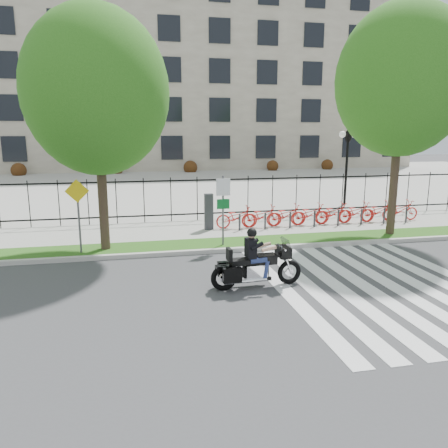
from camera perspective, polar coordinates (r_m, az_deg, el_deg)
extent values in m
plane|color=#3E3E40|center=(11.31, -2.47, -9.67)|extent=(120.00, 120.00, 0.00)
cube|color=#AFACA5|center=(15.13, -5.07, -3.74)|extent=(60.00, 0.20, 0.15)
cube|color=#205314|center=(15.95, -5.45, -2.92)|extent=(60.00, 1.50, 0.15)
cube|color=#AAA89F|center=(18.36, -6.36, -0.94)|extent=(60.00, 3.50, 0.15)
cube|color=#AAA89F|center=(35.64, -9.23, 5.25)|extent=(80.00, 34.00, 0.10)
cube|color=gray|center=(55.69, -10.72, 17.87)|extent=(60.00, 20.00, 20.00)
cylinder|color=black|center=(25.34, 15.67, 6.68)|extent=(0.14, 0.14, 4.00)
cylinder|color=black|center=(25.25, 15.92, 10.97)|extent=(0.06, 0.70, 0.70)
sphere|color=white|center=(25.08, 15.21, 11.24)|extent=(0.36, 0.36, 0.36)
sphere|color=white|center=(25.41, 16.65, 11.16)|extent=(0.36, 0.36, 0.36)
cylinder|color=#33231C|center=(15.49, -15.57, 3.83)|extent=(0.32, 0.32, 3.87)
ellipsoid|color=#1E5814|center=(15.39, -16.30, 16.28)|extent=(4.74, 4.74, 5.45)
cylinder|color=#33231C|center=(18.43, 21.34, 5.55)|extent=(0.32, 0.32, 4.41)
ellipsoid|color=#1E5814|center=(18.43, 22.25, 17.01)|extent=(4.94, 4.94, 5.69)
cube|color=#2D2D33|center=(18.13, -2.00, 1.62)|extent=(0.35, 0.25, 1.50)
imported|color=red|center=(18.43, 1.68, 0.90)|extent=(1.78, 0.62, 0.94)
cylinder|color=#2D2D33|center=(17.98, 2.05, 0.23)|extent=(0.08, 0.08, 0.70)
imported|color=red|center=(18.71, 4.95, 1.04)|extent=(1.78, 0.62, 0.94)
cylinder|color=#2D2D33|center=(18.27, 5.40, 0.38)|extent=(0.08, 0.08, 0.70)
imported|color=red|center=(19.06, 8.12, 1.16)|extent=(1.78, 0.62, 0.94)
cylinder|color=#2D2D33|center=(18.62, 8.63, 0.52)|extent=(0.08, 0.08, 0.70)
imported|color=red|center=(19.46, 11.16, 1.28)|extent=(1.78, 0.62, 0.94)
cylinder|color=#2D2D33|center=(19.04, 11.74, 0.65)|extent=(0.08, 0.08, 0.70)
imported|color=red|center=(19.92, 14.08, 1.39)|extent=(1.78, 0.62, 0.94)
cylinder|color=#2D2D33|center=(19.50, 14.70, 0.78)|extent=(0.08, 0.08, 0.70)
imported|color=red|center=(20.42, 16.85, 1.49)|extent=(1.78, 0.62, 0.94)
cylinder|color=#2D2D33|center=(20.01, 17.52, 0.89)|extent=(0.08, 0.08, 0.70)
imported|color=red|center=(20.97, 19.49, 1.58)|extent=(1.78, 0.62, 0.94)
cylinder|color=#2D2D33|center=(20.58, 20.19, 1.00)|extent=(0.08, 0.08, 0.70)
imported|color=red|center=(21.56, 21.99, 1.66)|extent=(1.78, 0.62, 0.94)
cylinder|color=#2D2D33|center=(21.18, 22.71, 1.10)|extent=(0.08, 0.08, 0.70)
cylinder|color=#59595B|center=(15.54, -0.13, 1.75)|extent=(0.07, 0.07, 2.50)
cube|color=white|center=(15.37, -0.10, 4.84)|extent=(0.50, 0.03, 0.60)
cube|color=#0C6626|center=(15.46, -0.10, 2.63)|extent=(0.45, 0.03, 0.35)
cylinder|color=#59595B|center=(15.33, -18.42, 0.79)|extent=(0.07, 0.07, 2.40)
cube|color=yellow|center=(15.15, -18.67, 4.10)|extent=(0.78, 0.03, 0.78)
torus|color=black|center=(12.35, 8.52, -6.23)|extent=(0.69, 0.16, 0.68)
torus|color=black|center=(11.75, -0.02, -7.05)|extent=(0.73, 0.18, 0.72)
cube|color=black|center=(12.09, 7.74, -3.60)|extent=(0.32, 0.56, 0.30)
cube|color=#26262B|center=(12.06, 8.08, -2.53)|extent=(0.17, 0.50, 0.30)
cube|color=silver|center=(11.96, 4.14, -6.17)|extent=(0.61, 0.37, 0.40)
cube|color=black|center=(11.96, 5.52, -4.56)|extent=(0.56, 0.36, 0.26)
cube|color=black|center=(11.77, 2.56, -4.90)|extent=(0.71, 0.39, 0.14)
cube|color=black|center=(11.60, 0.69, -4.02)|extent=(0.12, 0.34, 0.34)
cube|color=black|center=(11.47, 1.09, -6.70)|extent=(0.50, 0.18, 0.40)
cube|color=black|center=(12.01, 0.30, -5.82)|extent=(0.50, 0.18, 0.40)
cube|color=black|center=(11.73, 3.50, -3.15)|extent=(0.26, 0.41, 0.52)
sphere|color=tan|center=(11.64, 3.66, -1.35)|extent=(0.23, 0.23, 0.23)
sphere|color=black|center=(11.63, 3.67, -1.16)|extent=(0.27, 0.27, 0.27)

